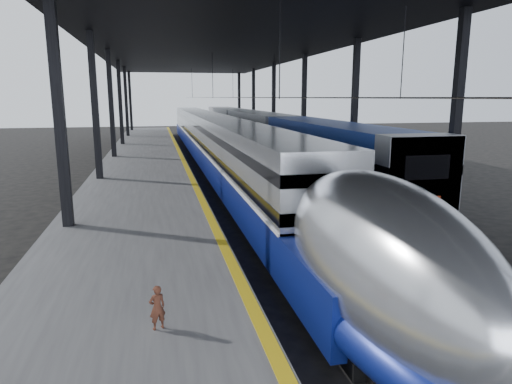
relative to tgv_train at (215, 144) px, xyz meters
name	(u,v)px	position (x,y,z in m)	size (l,w,h in m)	color
ground	(256,294)	(-2.00, -24.29, -1.90)	(160.00, 160.00, 0.00)	black
platform	(144,172)	(-5.50, -4.29, -1.40)	(6.00, 80.00, 1.00)	#4C4C4F
yellow_strip	(185,163)	(-2.70, -4.29, -0.89)	(0.30, 80.00, 0.01)	gold
rails	(257,174)	(2.50, -4.29, -1.82)	(6.52, 80.00, 0.16)	slate
canopy	(220,43)	(-0.10, -4.29, 7.22)	(18.00, 75.00, 9.47)	black
tgv_train	(215,144)	(0.00, 0.00, 0.00)	(2.83, 65.20, 4.06)	#B4B7BC
second_train	(260,134)	(5.00, 5.83, 0.21)	(3.02, 56.05, 4.15)	navy
child	(157,307)	(-4.73, -27.62, -0.44)	(0.33, 0.22, 0.91)	#4E271A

